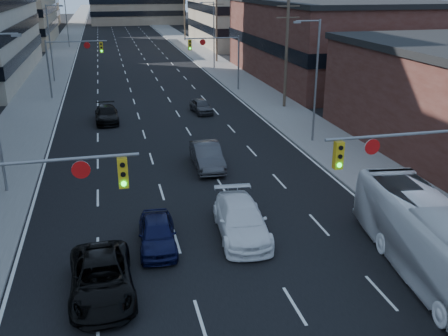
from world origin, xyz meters
TOP-DOWN VIEW (x-y plane):
  - road_surface at (0.00, 130.00)m, footprint 18.00×300.00m
  - sidewalk_left at (-11.50, 130.00)m, footprint 5.00×300.00m
  - sidewalk_right at (11.50, 130.00)m, footprint 5.00×300.00m
  - storefront_right_mid at (24.00, 50.00)m, footprint 20.00×30.00m
  - office_right_far at (25.00, 88.00)m, footprint 22.00×28.00m
  - bg_block_right at (32.00, 130.00)m, footprint 22.00×22.00m
  - signal_near_left at (-7.45, 8.00)m, footprint 6.59×0.33m
  - signal_near_right at (7.45, 8.00)m, footprint 6.59×0.33m
  - signal_far_left at (-7.68, 45.00)m, footprint 6.09×0.33m
  - signal_far_right at (7.68, 45.00)m, footprint 6.09×0.33m
  - utility_pole_block at (12.20, 36.00)m, footprint 2.20×0.28m
  - utility_pole_midblock at (12.20, 66.00)m, footprint 2.20×0.28m
  - utility_pole_distant at (12.20, 96.00)m, footprint 2.20×0.28m
  - streetlight_left_mid at (-10.34, 55.00)m, footprint 2.03×0.22m
  - streetlight_left_far at (-10.34, 90.00)m, footprint 2.03×0.22m
  - streetlight_right_near at (10.34, 25.00)m, footprint 2.03×0.22m
  - streetlight_right_far at (10.34, 60.00)m, footprint 2.03×0.22m
  - black_pickup at (-5.20, 8.44)m, footprint 2.53×5.26m
  - white_van at (1.32, 11.90)m, footprint 2.70×5.68m
  - transit_bus at (7.92, 6.50)m, footprint 3.98×11.44m
  - sedan_blue at (-2.71, 11.65)m, footprint 1.91×4.23m
  - sedan_grey_center at (1.60, 21.42)m, footprint 1.84×4.91m
  - sedan_black_far at (-4.59, 34.57)m, footprint 2.04×4.78m
  - sedan_grey_right at (4.00, 35.88)m, footprint 1.87×3.90m

SIDE VIEW (x-z plane):
  - road_surface at x=0.00m, z-range 0.00..0.02m
  - sidewalk_left at x=-11.50m, z-range 0.00..0.15m
  - sidewalk_right at x=11.50m, z-range 0.00..0.15m
  - sedan_grey_right at x=4.00m, z-range 0.00..1.29m
  - sedan_black_far at x=-4.59m, z-range 0.00..1.38m
  - sedan_blue at x=-2.71m, z-range 0.00..1.41m
  - black_pickup at x=-5.20m, z-range 0.00..1.45m
  - white_van at x=1.32m, z-range 0.00..1.60m
  - sedan_grey_center at x=1.60m, z-range 0.00..1.60m
  - transit_bus at x=7.92m, z-range 0.00..3.12m
  - signal_far_left at x=-7.68m, z-range 1.30..7.30m
  - signal_far_right at x=7.68m, z-range 1.30..7.30m
  - signal_near_left at x=-7.45m, z-range 1.33..7.33m
  - signal_near_right at x=7.45m, z-range 1.33..7.33m
  - storefront_right_mid at x=24.00m, z-range 0.00..9.00m
  - streetlight_left_mid at x=-10.34m, z-range 0.55..9.55m
  - streetlight_left_far at x=-10.34m, z-range 0.55..9.55m
  - streetlight_right_near at x=10.34m, z-range 0.55..9.55m
  - streetlight_right_far at x=10.34m, z-range 0.55..9.55m
  - utility_pole_block at x=12.20m, z-range 0.28..11.28m
  - utility_pole_midblock at x=12.20m, z-range 0.28..11.28m
  - utility_pole_distant at x=12.20m, z-range 0.28..11.28m
  - bg_block_right at x=32.00m, z-range 0.00..12.00m
  - office_right_far at x=25.00m, z-range 0.00..14.00m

